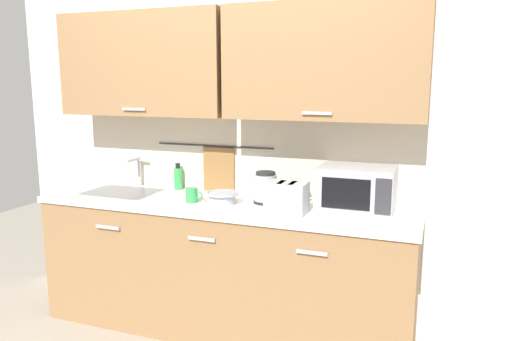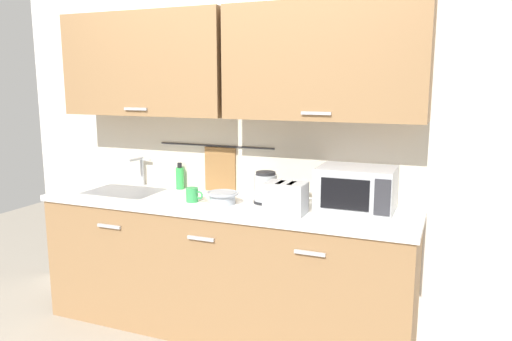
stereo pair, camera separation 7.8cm
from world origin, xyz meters
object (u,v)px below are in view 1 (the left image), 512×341
(mixing_bowl, at_px, (222,197))
(mug_by_kettle, at_px, (303,195))
(dish_soap_bottle, at_px, (178,178))
(electric_kettle, at_px, (266,188))
(mug_near_sink, at_px, (192,195))
(toaster, at_px, (287,198))
(microwave, at_px, (357,188))

(mixing_bowl, relative_size, mug_by_kettle, 1.78)
(dish_soap_bottle, height_order, mixing_bowl, dish_soap_bottle)
(electric_kettle, height_order, mug_near_sink, electric_kettle)
(mug_near_sink, height_order, mug_by_kettle, same)
(dish_soap_bottle, xyz_separation_m, mug_by_kettle, (0.96, -0.04, -0.04))
(dish_soap_bottle, distance_m, mug_by_kettle, 0.97)
(electric_kettle, xyz_separation_m, mug_by_kettle, (0.22, 0.12, -0.05))
(electric_kettle, bearing_deg, toaster, -44.67)
(toaster, bearing_deg, dish_soap_bottle, 159.09)
(microwave, xyz_separation_m, mug_by_kettle, (-0.36, 0.09, -0.09))
(mixing_bowl, bearing_deg, mug_near_sink, -171.65)
(mug_near_sink, xyz_separation_m, toaster, (0.66, -0.05, 0.05))
(microwave, relative_size, toaster, 1.80)
(mug_by_kettle, bearing_deg, toaster, -93.09)
(electric_kettle, xyz_separation_m, mug_near_sink, (-0.46, -0.15, -0.05))
(mug_near_sink, height_order, toaster, toaster)
(microwave, relative_size, electric_kettle, 2.03)
(dish_soap_bottle, xyz_separation_m, toaster, (0.95, -0.36, 0.01))
(toaster, distance_m, mug_by_kettle, 0.32)
(mug_near_sink, height_order, mixing_bowl, mug_near_sink)
(microwave, relative_size, mixing_bowl, 2.15)
(mug_near_sink, relative_size, mug_by_kettle, 1.00)
(mug_near_sink, bearing_deg, toaster, -4.04)
(toaster, bearing_deg, mixing_bowl, 170.49)
(electric_kettle, height_order, dish_soap_bottle, electric_kettle)
(microwave, distance_m, electric_kettle, 0.58)
(electric_kettle, height_order, toaster, electric_kettle)
(microwave, bearing_deg, electric_kettle, -176.72)
(electric_kettle, height_order, mug_by_kettle, electric_kettle)
(mug_near_sink, xyz_separation_m, mug_by_kettle, (0.68, 0.27, 0.00))
(dish_soap_bottle, xyz_separation_m, mug_near_sink, (0.28, -0.31, -0.04))
(toaster, relative_size, mug_by_kettle, 2.13)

